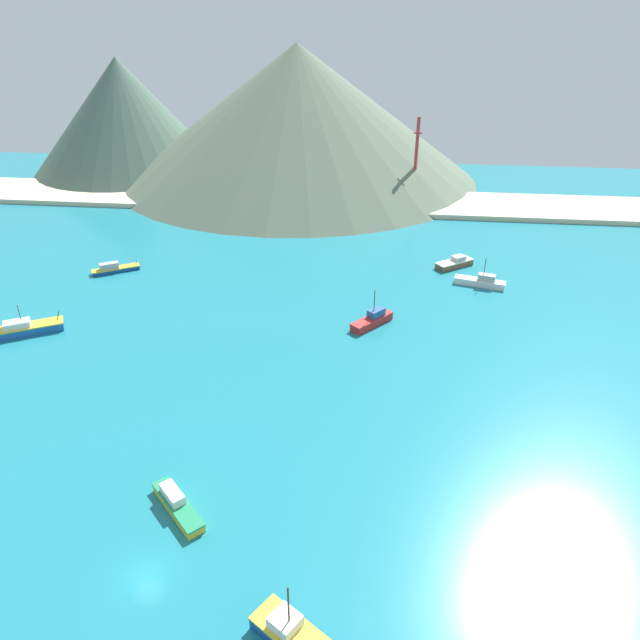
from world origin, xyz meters
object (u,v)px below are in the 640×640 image
at_px(fishing_boat_3, 373,320).
at_px(fishing_boat_7, 26,328).
at_px(fishing_boat_6, 481,281).
at_px(radio_tower, 416,160).
at_px(fishing_boat_2, 114,269).
at_px(fishing_boat_4, 292,635).
at_px(fishing_boat_1, 177,504).
at_px(fishing_boat_0, 455,263).

bearing_deg(fishing_boat_3, fishing_boat_7, -170.56).
bearing_deg(fishing_boat_6, fishing_boat_7, -160.35).
bearing_deg(radio_tower, fishing_boat_7, -128.97).
bearing_deg(radio_tower, fishing_boat_6, -77.70).
bearing_deg(fishing_boat_2, fishing_boat_4, -56.68).
relative_size(fishing_boat_4, fishing_boat_7, 0.73).
relative_size(fishing_boat_2, radio_tower, 0.40).
height_order(fishing_boat_1, fishing_boat_2, fishing_boat_1).
xyz_separation_m(fishing_boat_1, fishing_boat_4, (14.61, -13.22, 0.12)).
bearing_deg(fishing_boat_7, fishing_boat_3, 9.44).
xyz_separation_m(fishing_boat_0, fishing_boat_6, (4.18, -8.99, 0.08)).
bearing_deg(fishing_boat_1, fishing_boat_3, 65.92).
relative_size(fishing_boat_1, fishing_boat_6, 0.79).
bearing_deg(fishing_boat_1, fishing_boat_6, 57.14).
relative_size(fishing_boat_0, fishing_boat_7, 0.74).
bearing_deg(fishing_boat_4, fishing_boat_3, 85.07).
bearing_deg(fishing_boat_0, radio_tower, 99.54).
distance_m(fishing_boat_3, fishing_boat_6, 27.27).
height_order(fishing_boat_1, fishing_boat_7, fishing_boat_7).
bearing_deg(fishing_boat_0, fishing_boat_1, -116.79).
distance_m(fishing_boat_0, fishing_boat_1, 79.26).
xyz_separation_m(fishing_boat_1, fishing_boat_2, (-33.59, 60.10, -0.03)).
distance_m(fishing_boat_2, fishing_boat_4, 87.74).
bearing_deg(fishing_boat_4, fishing_boat_7, 137.58).
height_order(fishing_boat_7, radio_tower, radio_tower).
bearing_deg(fishing_boat_3, fishing_boat_0, 59.12).
bearing_deg(fishing_boat_4, fishing_boat_2, 123.32).
height_order(fishing_boat_3, radio_tower, radio_tower).
relative_size(fishing_boat_2, fishing_boat_4, 1.10).
xyz_separation_m(fishing_boat_3, fishing_boat_7, (-56.81, -9.44, -0.01)).
xyz_separation_m(fishing_boat_1, fishing_boat_7, (-37.30, 34.21, 0.17)).
height_order(fishing_boat_2, radio_tower, radio_tower).
bearing_deg(fishing_boat_3, radio_tower, 83.05).
relative_size(fishing_boat_3, fishing_boat_4, 0.97).
xyz_separation_m(fishing_boat_0, radio_tower, (-7.47, 44.49, 10.74)).
bearing_deg(fishing_boat_4, fishing_boat_6, 71.37).
relative_size(fishing_boat_1, fishing_boat_2, 0.86).
xyz_separation_m(fishing_boat_2, fishing_boat_4, (48.20, -73.32, 0.15)).
xyz_separation_m(fishing_boat_0, fishing_boat_1, (-35.72, -70.76, -0.02)).
bearing_deg(fishing_boat_1, fishing_boat_4, -42.14).
distance_m(fishing_boat_2, fishing_boat_7, 26.15).
relative_size(fishing_boat_7, radio_tower, 0.50).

